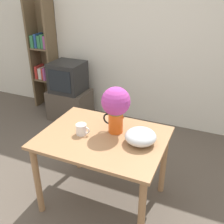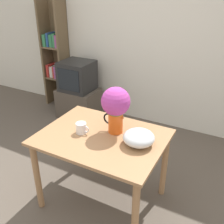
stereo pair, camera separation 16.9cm
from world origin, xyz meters
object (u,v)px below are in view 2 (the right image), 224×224
flower_vase (116,106)px  tv_set (77,76)px  coffee_mug (81,128)px  white_bowl (139,138)px

flower_vase → tv_set: (-1.36, 1.32, -0.34)m
flower_vase → coffee_mug: 0.39m
white_bowl → coffee_mug: bearing=-172.2°
coffee_mug → tv_set: size_ratio=0.28×
coffee_mug → tv_set: bearing=126.3°
coffee_mug → tv_set: (-1.09, 1.48, -0.12)m
white_bowl → flower_vase: bearing=161.3°
tv_set → white_bowl: bearing=-40.8°
white_bowl → tv_set: tv_set is taller
flower_vase → coffee_mug: size_ratio=3.26×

